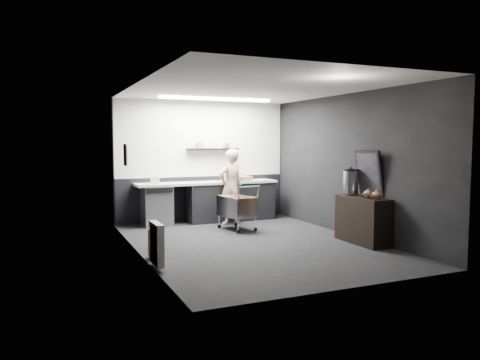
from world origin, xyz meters
name	(u,v)px	position (x,y,z in m)	size (l,w,h in m)	color
floor	(254,243)	(0.00, 0.00, 0.00)	(5.50, 5.50, 0.00)	black
ceiling	(254,88)	(0.00, 0.00, 2.70)	(5.50, 5.50, 0.00)	silver
wall_back	(203,161)	(0.00, 2.75, 1.35)	(5.50, 5.50, 0.00)	black
wall_front	(351,179)	(0.00, -2.75, 1.35)	(5.50, 5.50, 0.00)	black
wall_left	(139,170)	(-2.00, 0.00, 1.35)	(5.50, 5.50, 0.00)	black
wall_right	(349,165)	(2.00, 0.00, 1.35)	(5.50, 5.50, 0.00)	black
kitchen_wall_panel	(203,139)	(0.00, 2.73, 1.85)	(3.95, 0.02, 1.70)	silver
dado_panel	(203,198)	(0.00, 2.73, 0.50)	(3.95, 0.02, 1.00)	black
floating_shelf	(213,149)	(0.20, 2.62, 1.62)	(1.20, 0.22, 0.04)	black
wall_clock	(259,126)	(1.40, 2.72, 2.15)	(0.20, 0.20, 0.03)	white
poster	(125,155)	(-1.98, 1.30, 1.55)	(0.02, 0.30, 0.40)	silver
poster_red_band	(125,151)	(-1.98, 1.30, 1.62)	(0.01, 0.22, 0.10)	red
radiator	(157,244)	(-1.94, -0.90, 0.35)	(0.10, 0.50, 0.60)	white
ceiling_strip	(216,99)	(0.00, 1.85, 2.67)	(2.40, 0.20, 0.04)	white
prep_counter	(213,201)	(0.14, 2.42, 0.46)	(3.20, 0.61, 0.90)	black
person	(231,187)	(0.37, 1.97, 0.82)	(0.60, 0.39, 1.63)	beige
shopping_cart	(237,208)	(0.23, 1.31, 0.44)	(0.65, 0.94, 0.93)	silver
sideboard	(362,213)	(1.79, -0.71, 0.53)	(0.47, 1.09, 1.64)	black
fire_extinguisher	(153,241)	(-1.85, -0.28, 0.26)	(0.16, 0.16, 0.53)	#AA270B
cardboard_box	(238,178)	(0.73, 2.37, 0.95)	(0.52, 0.40, 0.10)	olive
pink_tub	(233,176)	(0.61, 2.42, 1.01)	(0.21, 0.21, 0.21)	silver
white_container	(155,180)	(-1.19, 2.37, 0.98)	(0.17, 0.14, 0.15)	white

